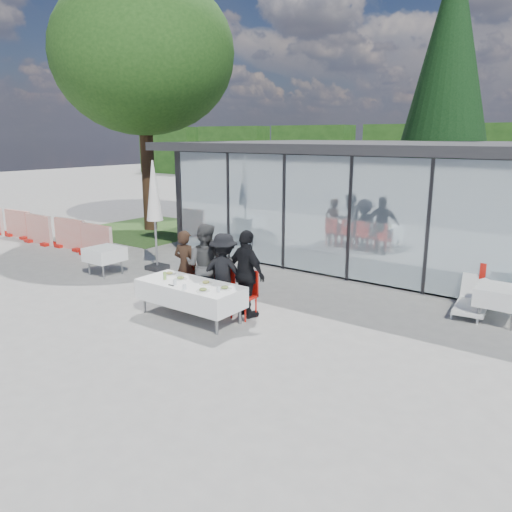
{
  "coord_description": "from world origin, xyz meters",
  "views": [
    {
      "loc": [
        6.41,
        -7.22,
        3.65
      ],
      "look_at": [
        0.21,
        1.2,
        1.11
      ],
      "focal_mm": 35.0,
      "sensor_mm": 36.0,
      "label": 1
    }
  ],
  "objects_px": {
    "plate_extra": "(203,290)",
    "juice_bottle": "(165,276)",
    "lounger": "(473,300)",
    "construction_barriers": "(29,228)",
    "diner_chair_c": "(224,286)",
    "deciduous_tree": "(142,56)",
    "diner_chair_a": "(185,278)",
    "folded_eyeglasses": "(171,285)",
    "diner_chair_d": "(246,292)",
    "plate_b": "(181,278)",
    "diner_a": "(185,266)",
    "plate_a": "(169,274)",
    "diner_d": "(247,274)",
    "plate_c": "(206,283)",
    "plate_d": "(225,288)",
    "diner_b": "(205,265)",
    "diner_c": "(224,273)",
    "dining_table": "(190,293)",
    "spare_chair_b": "(489,282)",
    "market_umbrella": "(154,198)",
    "spare_table_left": "(105,254)",
    "conifer_tree": "(449,71)",
    "diner_chair_b": "(205,282)",
    "spare_table_right": "(500,296)"
  },
  "relations": [
    {
      "from": "diner_d",
      "to": "diner_chair_d",
      "type": "height_order",
      "value": "diner_d"
    },
    {
      "from": "plate_b",
      "to": "plate_extra",
      "type": "bearing_deg",
      "value": -19.41
    },
    {
      "from": "folded_eyeglasses",
      "to": "deciduous_tree",
      "type": "height_order",
      "value": "deciduous_tree"
    },
    {
      "from": "diner_b",
      "to": "plate_d",
      "type": "distance_m",
      "value": 1.32
    },
    {
      "from": "plate_a",
      "to": "plate_d",
      "type": "relative_size",
      "value": 1.0
    },
    {
      "from": "diner_c",
      "to": "diner_d",
      "type": "relative_size",
      "value": 0.92
    },
    {
      "from": "diner_a",
      "to": "plate_a",
      "type": "xyz_separation_m",
      "value": [
        0.09,
        -0.58,
        -0.03
      ]
    },
    {
      "from": "diner_d",
      "to": "spare_chair_b",
      "type": "relative_size",
      "value": 1.86
    },
    {
      "from": "diner_c",
      "to": "diner_chair_c",
      "type": "xyz_separation_m",
      "value": [
        0.0,
        -0.02,
        -0.3
      ]
    },
    {
      "from": "diner_d",
      "to": "plate_c",
      "type": "distance_m",
      "value": 0.84
    },
    {
      "from": "diner_c",
      "to": "dining_table",
      "type": "bearing_deg",
      "value": 54.7
    },
    {
      "from": "plate_d",
      "to": "spare_table_right",
      "type": "distance_m",
      "value": 5.43
    },
    {
      "from": "diner_chair_b",
      "to": "diner_c",
      "type": "xyz_separation_m",
      "value": [
        0.53,
        0.02,
        0.3
      ]
    },
    {
      "from": "diner_d",
      "to": "plate_b",
      "type": "bearing_deg",
      "value": 44.7
    },
    {
      "from": "plate_d",
      "to": "conifer_tree",
      "type": "xyz_separation_m",
      "value": [
        0.03,
        13.16,
        5.21
      ]
    },
    {
      "from": "plate_a",
      "to": "diner_a",
      "type": "bearing_deg",
      "value": 98.89
    },
    {
      "from": "diner_a",
      "to": "diner_d",
      "type": "distance_m",
      "value": 1.72
    },
    {
      "from": "diner_chair_d",
      "to": "plate_a",
      "type": "height_order",
      "value": "diner_chair_d"
    },
    {
      "from": "diner_chair_a",
      "to": "folded_eyeglasses",
      "type": "bearing_deg",
      "value": -57.78
    },
    {
      "from": "plate_extra",
      "to": "conifer_tree",
      "type": "relative_size",
      "value": 0.03
    },
    {
      "from": "folded_eyeglasses",
      "to": "spare_chair_b",
      "type": "height_order",
      "value": "spare_chair_b"
    },
    {
      "from": "market_umbrella",
      "to": "diner_chair_b",
      "type": "bearing_deg",
      "value": -25.34
    },
    {
      "from": "diner_c",
      "to": "plate_extra",
      "type": "bearing_deg",
      "value": 91.2
    },
    {
      "from": "diner_chair_d",
      "to": "plate_c",
      "type": "height_order",
      "value": "diner_chair_d"
    },
    {
      "from": "conifer_tree",
      "to": "plate_extra",
      "type": "bearing_deg",
      "value": -91.21
    },
    {
      "from": "deciduous_tree",
      "to": "juice_bottle",
      "type": "bearing_deg",
      "value": -40.22
    },
    {
      "from": "diner_chair_d",
      "to": "folded_eyeglasses",
      "type": "xyz_separation_m",
      "value": [
        -1.03,
        -1.1,
        0.22
      ]
    },
    {
      "from": "dining_table",
      "to": "deciduous_tree",
      "type": "bearing_deg",
      "value": 142.43
    },
    {
      "from": "diner_c",
      "to": "plate_extra",
      "type": "xyz_separation_m",
      "value": [
        0.34,
        -1.02,
        -0.06
      ]
    },
    {
      "from": "diner_chair_d",
      "to": "plate_c",
      "type": "xyz_separation_m",
      "value": [
        -0.55,
        -0.61,
        0.24
      ]
    },
    {
      "from": "plate_c",
      "to": "spare_table_right",
      "type": "height_order",
      "value": "plate_c"
    },
    {
      "from": "diner_b",
      "to": "diner_d",
      "type": "height_order",
      "value": "diner_b"
    },
    {
      "from": "spare_table_right",
      "to": "juice_bottle",
      "type": "bearing_deg",
      "value": -147.94
    },
    {
      "from": "plate_extra",
      "to": "juice_bottle",
      "type": "bearing_deg",
      "value": 174.06
    },
    {
      "from": "diner_chair_d",
      "to": "spare_chair_b",
      "type": "xyz_separation_m",
      "value": [
        3.86,
        3.65,
        0.0
      ]
    },
    {
      "from": "diner_chair_b",
      "to": "diner_chair_c",
      "type": "distance_m",
      "value": 0.53
    },
    {
      "from": "diner_c",
      "to": "plate_d",
      "type": "relative_size",
      "value": 6.12
    },
    {
      "from": "diner_chair_a",
      "to": "plate_b",
      "type": "xyz_separation_m",
      "value": [
        0.53,
        -0.68,
        0.24
      ]
    },
    {
      "from": "plate_a",
      "to": "folded_eyeglasses",
      "type": "bearing_deg",
      "value": -41.8
    },
    {
      "from": "plate_extra",
      "to": "construction_barriers",
      "type": "xyz_separation_m",
      "value": [
        -10.62,
        2.51,
        -0.34
      ]
    },
    {
      "from": "lounger",
      "to": "construction_barriers",
      "type": "bearing_deg",
      "value": -173.93
    },
    {
      "from": "dining_table",
      "to": "market_umbrella",
      "type": "relative_size",
      "value": 0.75
    },
    {
      "from": "diner_b",
      "to": "spare_table_left",
      "type": "height_order",
      "value": "diner_b"
    },
    {
      "from": "diner_chair_a",
      "to": "diner_chair_c",
      "type": "height_order",
      "value": "same"
    },
    {
      "from": "diner_chair_c",
      "to": "deciduous_tree",
      "type": "bearing_deg",
      "value": 146.71
    },
    {
      "from": "diner_c",
      "to": "diner_d",
      "type": "distance_m",
      "value": 0.61
    },
    {
      "from": "diner_c",
      "to": "diner_chair_d",
      "type": "xyz_separation_m",
      "value": [
        0.6,
        -0.02,
        -0.3
      ]
    },
    {
      "from": "conifer_tree",
      "to": "diner_d",
      "type": "bearing_deg",
      "value": -90.08
    },
    {
      "from": "plate_b",
      "to": "market_umbrella",
      "type": "bearing_deg",
      "value": 144.97
    },
    {
      "from": "plate_c",
      "to": "conifer_tree",
      "type": "height_order",
      "value": "conifer_tree"
    }
  ]
}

